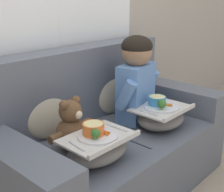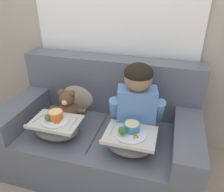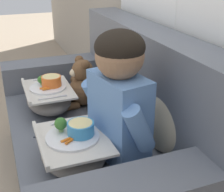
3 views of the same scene
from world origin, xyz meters
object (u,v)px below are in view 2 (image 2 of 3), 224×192
object	(u,v)px
throw_pillow_behind_child	(141,100)
lap_tray_child	(130,141)
child_figure	(137,97)
couch	(103,131)
throw_pillow_behind_teddy	(78,92)
teddy_bear	(68,108)
lap_tray_teddy	(56,127)

from	to	relation	value
throw_pillow_behind_child	lap_tray_child	distance (m)	0.49
child_figure	couch	bearing A→B (deg)	171.64
couch	throw_pillow_behind_teddy	distance (m)	0.47
couch	child_figure	size ratio (longest dim) A/B	2.69
couch	teddy_bear	distance (m)	0.40
lap_tray_teddy	child_figure	bearing A→B (deg)	19.85
child_figure	teddy_bear	bearing A→B (deg)	-179.70
throw_pillow_behind_child	teddy_bear	world-z (taller)	throw_pillow_behind_child
couch	teddy_bear	xyz separation A→B (m)	(-0.32, -0.05, 0.23)
child_figure	lap_tray_teddy	distance (m)	0.73
throw_pillow_behind_child	lap_tray_child	xyz separation A→B (m)	(-0.00, -0.48, -0.10)
couch	lap_tray_child	xyz separation A→B (m)	(0.32, -0.28, 0.18)
throw_pillow_behind_teddy	child_figure	size ratio (longest dim) A/B	0.62
child_figure	lap_tray_child	distance (m)	0.35
couch	lap_tray_teddy	bearing A→B (deg)	-139.03
lap_tray_teddy	throw_pillow_behind_teddy	bearing A→B (deg)	89.90
throw_pillow_behind_child	lap_tray_teddy	xyz separation A→B (m)	(-0.64, -0.48, -0.10)
throw_pillow_behind_child	teddy_bear	bearing A→B (deg)	-158.27
couch	throw_pillow_behind_child	size ratio (longest dim) A/B	4.24
child_figure	teddy_bear	world-z (taller)	child_figure
throw_pillow_behind_teddy	child_figure	world-z (taller)	child_figure
throw_pillow_behind_child	child_figure	size ratio (longest dim) A/B	0.63
child_figure	teddy_bear	size ratio (longest dim) A/B	1.80
throw_pillow_behind_child	lap_tray_child	bearing A→B (deg)	-90.07
teddy_bear	child_figure	bearing A→B (deg)	0.30
lap_tray_child	lap_tray_teddy	bearing A→B (deg)	-179.96
throw_pillow_behind_child	teddy_bear	size ratio (longest dim) A/B	1.14
lap_tray_child	lap_tray_teddy	distance (m)	0.64
throw_pillow_behind_teddy	teddy_bear	xyz separation A→B (m)	(0.00, -0.25, -0.05)
couch	throw_pillow_behind_child	bearing A→B (deg)	32.57
child_figure	lap_tray_child	bearing A→B (deg)	-90.21
throw_pillow_behind_teddy	teddy_bear	world-z (taller)	throw_pillow_behind_teddy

